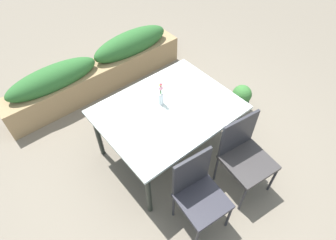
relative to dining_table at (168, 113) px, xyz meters
The scene contains 7 objects.
ground_plane 0.73m from the dining_table, 49.80° to the right, with size 12.00×12.00×0.00m, color #756B5B.
dining_table is the anchor object (origin of this frame).
chair_near_left 0.94m from the dining_table, 111.19° to the right, with size 0.50×0.50×0.94m.
chair_near_right 0.95m from the dining_table, 67.51° to the right, with size 0.55×0.55×0.95m.
flower_vase 0.22m from the dining_table, 93.88° to the left, with size 0.06×0.06×0.30m.
planter_box 1.69m from the dining_table, 91.03° to the left, with size 2.92×0.41×0.76m.
potted_plant 1.40m from the dining_table, ahead, with size 0.28×0.28×0.43m.
Camera 1 is at (-1.50, -1.62, 3.04)m, focal length 30.23 mm.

